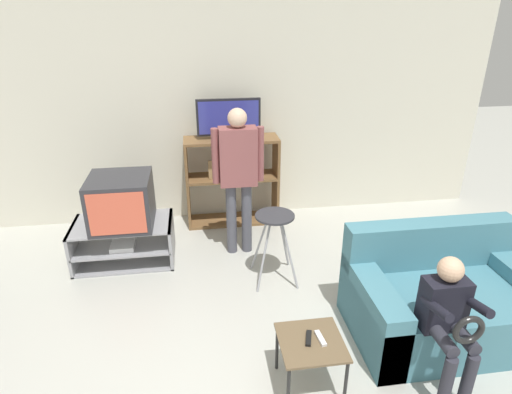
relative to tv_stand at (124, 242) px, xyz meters
The scene contains 12 objects.
wall_back 1.95m from the tv_stand, 38.92° to the left, with size 6.40×0.06×2.60m.
tv_stand is the anchor object (origin of this frame).
television_main 0.48m from the tv_stand, 20.86° to the right, with size 0.61×0.60×0.51m.
media_shelf 1.47m from the tv_stand, 31.92° to the left, with size 1.11×0.38×1.08m.
television_flat 1.78m from the tv_stand, 32.20° to the left, with size 0.74×0.20×0.46m.
folding_stool 1.64m from the tv_stand, 19.92° to the right, with size 0.42×0.44×0.70m.
snack_table 2.43m from the tv_stand, 51.68° to the right, with size 0.44×0.44×0.41m.
remote_control_black 2.41m from the tv_stand, 51.67° to the right, with size 0.04×0.14×0.02m, color black.
remote_control_white 2.47m from the tv_stand, 50.40° to the right, with size 0.04×0.14×0.02m, color silver.
couch 3.10m from the tv_stand, 28.54° to the right, with size 1.47×0.92×0.85m.
person_standing_adult 1.43m from the tv_stand, ahead, with size 0.53×0.20×1.59m.
person_seated_child 3.16m from the tv_stand, 39.89° to the right, with size 0.33×0.43×1.00m.
Camera 1 is at (-0.45, -1.63, 2.48)m, focal length 30.00 mm.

